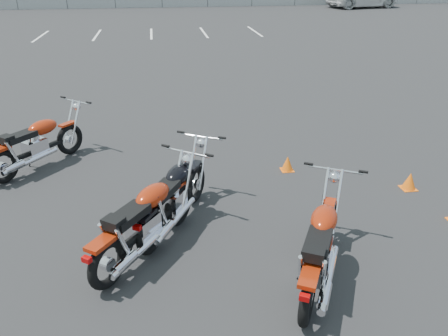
{
  "coord_description": "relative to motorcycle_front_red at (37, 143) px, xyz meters",
  "views": [
    {
      "loc": [
        -0.8,
        -5.92,
        3.81
      ],
      "look_at": [
        0.2,
        0.6,
        0.65
      ],
      "focal_mm": 35.0,
      "sensor_mm": 36.0,
      "label": 1
    }
  ],
  "objects": [
    {
      "name": "motorcycle_second_black",
      "position": [
        2.59,
        -2.52,
        -0.0
      ],
      "size": [
        1.53,
        2.21,
        1.14
      ],
      "color": "black",
      "rests_on": "ground"
    },
    {
      "name": "motorcycle_rear_red",
      "position": [
        4.36,
        -4.13,
        -0.0
      ],
      "size": [
        1.53,
        2.23,
        1.14
      ],
      "color": "black",
      "rests_on": "ground"
    },
    {
      "name": "parking_line_stripes",
      "position": [
        0.75,
        17.46,
        -0.52
      ],
      "size": [
        15.12,
        4.0,
        0.01
      ],
      "color": "silver",
      "rests_on": "ground"
    },
    {
      "name": "motorcycle_front_red",
      "position": [
        0.0,
        0.0,
        0.0
      ],
      "size": [
        1.83,
        2.08,
        1.14
      ],
      "color": "black",
      "rests_on": "ground"
    },
    {
      "name": "training_cone_extra",
      "position": [
        6.88,
        -1.98,
        -0.36
      ],
      "size": [
        0.27,
        0.27,
        0.32
      ],
      "color": "orange",
      "rests_on": "ground"
    },
    {
      "name": "ground",
      "position": [
        3.25,
        -2.54,
        -0.52
      ],
      "size": [
        120.0,
        120.0,
        0.0
      ],
      "primitive_type": "plane",
      "color": "black",
      "rests_on": "ground"
    },
    {
      "name": "motorcycle_third_red",
      "position": [
        2.16,
        -3.2,
        0.01
      ],
      "size": [
        1.79,
        2.19,
        1.17
      ],
      "color": "black",
      "rests_on": "ground"
    },
    {
      "name": "training_cone_near",
      "position": [
        4.89,
        -0.89,
        -0.37
      ],
      "size": [
        0.25,
        0.25,
        0.3
      ],
      "color": "orange",
      "rests_on": "ground"
    }
  ]
}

